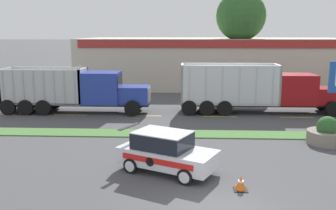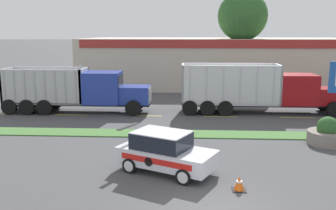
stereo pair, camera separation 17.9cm
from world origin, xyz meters
The scene contains 12 objects.
grass_verge centered at (0.00, 9.73, 0.03)m, with size 120.00×1.67×0.06m, color #477538.
centre_line_2 centered at (-9.38, 14.57, 0.00)m, with size 2.40×0.14×0.01m, color yellow.
centre_line_3 centered at (-3.98, 14.57, 0.00)m, with size 2.40×0.14×0.01m, color yellow.
centre_line_4 centered at (1.42, 14.57, 0.00)m, with size 2.40×0.14×0.01m, color yellow.
centre_line_5 centered at (6.82, 14.57, 0.00)m, with size 2.40×0.14×0.01m, color yellow.
dump_truck_lead centered at (-8.35, 15.59, 1.57)m, with size 10.81×2.62×3.59m.
dump_truck_mid centered at (5.36, 16.05, 1.58)m, with size 11.95×2.60×3.60m.
rally_car centered at (-1.86, 3.75, 0.89)m, with size 4.55×3.52×1.78m.
stone_planter centered at (6.57, 8.26, 0.54)m, with size 2.08×2.08×1.50m.
traffic_cone centered at (1.07, 1.93, 0.28)m, with size 0.52×0.52×0.57m.
store_building_backdrop centered at (2.20, 31.07, 2.62)m, with size 29.12×12.10×5.24m.
tree_behind_centre centered at (4.51, 27.78, 8.01)m, with size 5.04×5.04×11.30m.
Camera 2 is at (-0.87, -11.52, 5.90)m, focal length 40.00 mm.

